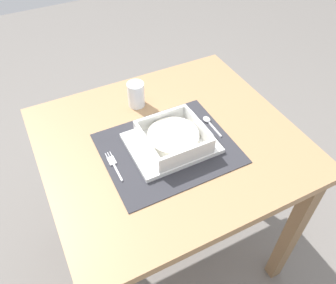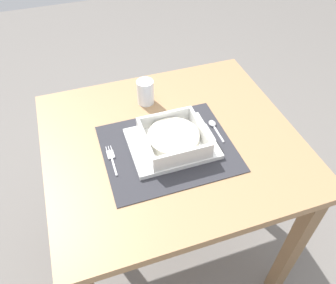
# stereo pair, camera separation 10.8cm
# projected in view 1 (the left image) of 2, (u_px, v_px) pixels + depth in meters

# --- Properties ---
(ground_plane) EXTENTS (6.00, 6.00, 0.00)m
(ground_plane) POSITION_uv_depth(u_px,v_px,m) (169.00, 246.00, 1.67)
(ground_plane) COLOR slate
(dining_table) EXTENTS (0.84, 0.76, 0.75)m
(dining_table) POSITION_uv_depth(u_px,v_px,m) (170.00, 162.00, 1.22)
(dining_table) COLOR #A37A51
(dining_table) RESTS_ON ground
(placemat) EXTENTS (0.42, 0.35, 0.00)m
(placemat) POSITION_uv_depth(u_px,v_px,m) (168.00, 148.00, 1.10)
(placemat) COLOR #2D2D33
(placemat) RESTS_ON dining_table
(serving_plate) EXTENTS (0.27, 0.22, 0.02)m
(serving_plate) POSITION_uv_depth(u_px,v_px,m) (171.00, 143.00, 1.10)
(serving_plate) COLOR white
(serving_plate) RESTS_ON placemat
(porridge_bowl) EXTENTS (0.19, 0.19, 0.06)m
(porridge_bowl) POSITION_uv_depth(u_px,v_px,m) (173.00, 138.00, 1.08)
(porridge_bowl) COLOR white
(porridge_bowl) RESTS_ON serving_plate
(fork) EXTENTS (0.02, 0.13, 0.00)m
(fork) POSITION_uv_depth(u_px,v_px,m) (113.00, 164.00, 1.05)
(fork) COLOR silver
(fork) RESTS_ON placemat
(spoon) EXTENTS (0.02, 0.11, 0.01)m
(spoon) POSITION_uv_depth(u_px,v_px,m) (208.00, 121.00, 1.18)
(spoon) COLOR silver
(spoon) RESTS_ON placemat
(butter_knife) EXTENTS (0.01, 0.14, 0.01)m
(butter_knife) POSITION_uv_depth(u_px,v_px,m) (211.00, 135.00, 1.13)
(butter_knife) COLOR black
(butter_knife) RESTS_ON placemat
(bread_knife) EXTENTS (0.01, 0.14, 0.01)m
(bread_knife) POSITION_uv_depth(u_px,v_px,m) (206.00, 137.00, 1.13)
(bread_knife) COLOR #59331E
(bread_knife) RESTS_ON placemat
(drinking_glass) EXTENTS (0.06, 0.06, 0.09)m
(drinking_glass) POSITION_uv_depth(u_px,v_px,m) (136.00, 96.00, 1.23)
(drinking_glass) COLOR white
(drinking_glass) RESTS_ON dining_table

